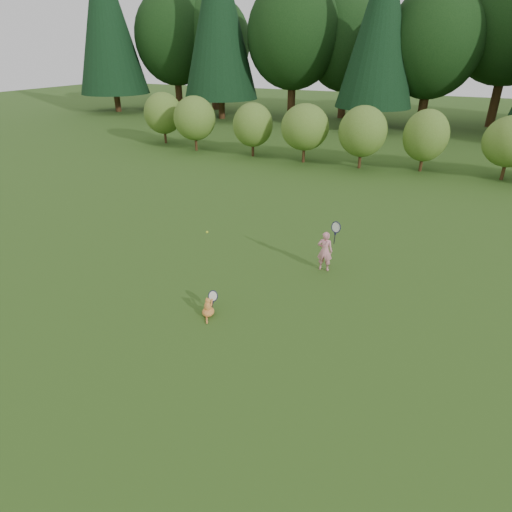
% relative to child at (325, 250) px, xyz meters
% --- Properties ---
extents(ground, '(100.00, 100.00, 0.00)m').
position_rel_child_xyz_m(ground, '(-1.50, -2.11, -0.55)').
color(ground, '#2C4914').
rests_on(ground, ground).
extents(shrub_row, '(28.00, 3.00, 2.80)m').
position_rel_child_xyz_m(shrub_row, '(-1.50, 10.89, 0.85)').
color(shrub_row, '#496720').
rests_on(shrub_row, ground).
extents(woodland_backdrop, '(48.00, 10.00, 15.00)m').
position_rel_child_xyz_m(woodland_backdrop, '(-1.50, 20.89, 6.95)').
color(woodland_backdrop, black).
rests_on(woodland_backdrop, ground).
extents(child, '(0.59, 0.34, 1.57)m').
position_rel_child_xyz_m(child, '(0.00, 0.00, 0.00)').
color(child, pink).
rests_on(child, ground).
extents(cat, '(0.34, 0.62, 0.57)m').
position_rel_child_xyz_m(cat, '(-1.61, -3.04, -0.33)').
color(cat, '#BF6424').
rests_on(cat, ground).
extents(tennis_ball, '(0.06, 0.06, 0.06)m').
position_rel_child_xyz_m(tennis_ball, '(-2.87, -0.92, 0.33)').
color(tennis_ball, '#B0E51B').
rests_on(tennis_ball, ground).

